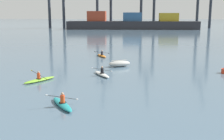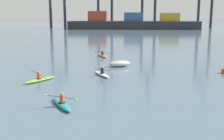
{
  "view_description": "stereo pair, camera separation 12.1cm",
  "coord_description": "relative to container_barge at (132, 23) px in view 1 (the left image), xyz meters",
  "views": [
    {
      "loc": [
        1.67,
        -7.55,
        5.87
      ],
      "look_at": [
        -0.34,
        19.55,
        0.6
      ],
      "focal_mm": 45.7,
      "sensor_mm": 36.0,
      "label": 1
    },
    {
      "loc": [
        1.79,
        -7.54,
        5.87
      ],
      "look_at": [
        -0.34,
        19.55,
        0.6
      ],
      "focal_mm": 45.7,
      "sensor_mm": 36.0,
      "label": 2
    }
  ],
  "objects": [
    {
      "name": "capsized_dinghy",
      "position": [
        -0.84,
        -87.71,
        -2.16
      ],
      "size": [
        2.82,
        2.08,
        0.76
      ],
      "color": "beige",
      "rests_on": "ground"
    },
    {
      "name": "container_barge",
      "position": [
        0.0,
        0.0,
        0.0
      ],
      "size": [
        53.95,
        8.04,
        7.4
      ],
      "color": "#28282D",
      "rests_on": "ground"
    },
    {
      "name": "kayak_orange",
      "position": [
        -3.73,
        -79.92,
        -2.33
      ],
      "size": [
        2.09,
        3.35,
        0.95
      ],
      "color": "orange",
      "rests_on": "ground"
    },
    {
      "name": "kayak_teal",
      "position": [
        -3.85,
        -102.48,
        -2.33
      ],
      "size": [
        2.3,
        3.21,
        0.97
      ],
      "color": "teal",
      "rests_on": "ground"
    },
    {
      "name": "kayak_lime",
      "position": [
        -7.62,
        -95.65,
        -2.33
      ],
      "size": [
        2.34,
        3.19,
        0.96
      ],
      "color": "#7ABC2D",
      "rests_on": "ground"
    },
    {
      "name": "kayak_white",
      "position": [
        -2.31,
        -92.79,
        -2.33
      ],
      "size": [
        2.14,
        3.28,
        0.95
      ],
      "color": "silver",
      "rests_on": "ground"
    }
  ]
}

